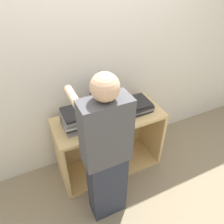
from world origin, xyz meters
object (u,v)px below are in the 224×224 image
(laptop_stack_right, at_px, (136,106))
(person, at_px, (106,156))
(laptop_open, at_px, (107,110))
(laptop_stack_left, at_px, (78,119))

(laptop_stack_right, bearing_deg, person, -139.65)
(person, bearing_deg, laptop_open, 64.97)
(laptop_stack_left, bearing_deg, person, -80.82)
(laptop_open, xyz_separation_m, laptop_stack_right, (0.33, -0.05, -0.00))
(laptop_stack_left, relative_size, laptop_stack_right, 0.99)
(laptop_open, height_order, laptop_stack_left, laptop_open)
(person, bearing_deg, laptop_stack_left, 99.18)
(laptop_stack_left, distance_m, laptop_stack_right, 0.67)
(laptop_stack_right, distance_m, person, 0.77)
(laptop_stack_right, bearing_deg, laptop_open, 170.83)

